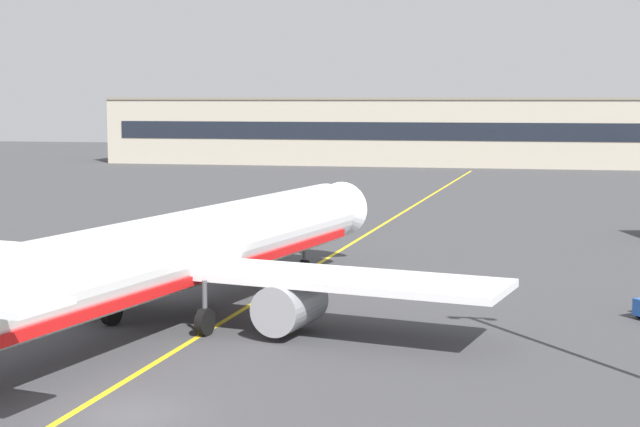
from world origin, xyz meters
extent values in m
plane|color=#3D3D3F|center=(0.00, 0.00, 0.00)|extent=(400.00, 400.00, 0.00)
cube|color=yellow|center=(0.00, 30.00, 0.00)|extent=(12.26, 179.62, 0.01)
cylinder|color=white|center=(-3.11, 14.11, 3.50)|extent=(11.58, 35.96, 3.80)
cone|color=white|center=(1.11, 32.94, 3.50)|extent=(4.09, 3.33, 3.61)
cube|color=red|center=(-3.11, 14.11, 2.46)|extent=(10.88, 33.13, 0.44)
cube|color=black|center=(0.70, 31.09, 4.17)|extent=(3.02, 1.70, 0.60)
cube|color=white|center=(-2.98, 14.69, 2.65)|extent=(32.27, 11.69, 0.36)
cylinder|color=gray|center=(-9.25, 15.08, 1.43)|extent=(3.03, 4.02, 2.30)
cylinder|color=black|center=(-8.84, 16.88, 1.43)|extent=(1.95, 0.60, 1.95)
cylinder|color=gray|center=(2.85, 12.36, 1.43)|extent=(3.03, 4.02, 2.30)
cylinder|color=black|center=(3.26, 14.17, 1.43)|extent=(1.95, 0.60, 1.95)
cylinder|color=#4C4C51|center=(0.06, 28.26, 1.48)|extent=(0.24, 0.24, 1.60)
cylinder|color=black|center=(0.06, 28.26, 0.45)|extent=(0.59, 0.97, 0.90)
cylinder|color=#4C4C51|center=(-6.09, 12.73, 1.77)|extent=(0.24, 0.24, 1.60)
cylinder|color=black|center=(-6.09, 12.73, 0.65)|extent=(0.67, 1.36, 1.30)
cylinder|color=#4C4C51|center=(-1.01, 11.59, 1.77)|extent=(0.24, 0.24, 1.60)
cylinder|color=black|center=(-1.01, 11.59, 0.65)|extent=(0.67, 1.36, 1.30)
cylinder|color=black|center=(19.14, 19.44, 0.32)|extent=(0.63, 0.59, 0.64)
cone|color=orange|center=(-2.80, 29.63, 0.28)|extent=(0.36, 0.36, 0.55)
cylinder|color=white|center=(-2.80, 29.63, 0.30)|extent=(0.23, 0.23, 0.07)
cube|color=orange|center=(-2.80, 29.63, 0.01)|extent=(0.44, 0.44, 0.03)
cube|color=#B2A893|center=(10.09, 131.22, 5.32)|extent=(129.95, 12.00, 10.64)
cube|color=black|center=(10.09, 125.17, 5.72)|extent=(124.75, 0.12, 2.80)
cube|color=gray|center=(10.09, 131.22, 10.84)|extent=(130.35, 12.40, 0.40)
camera|label=1|loc=(13.06, -31.41, 10.91)|focal=55.78mm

